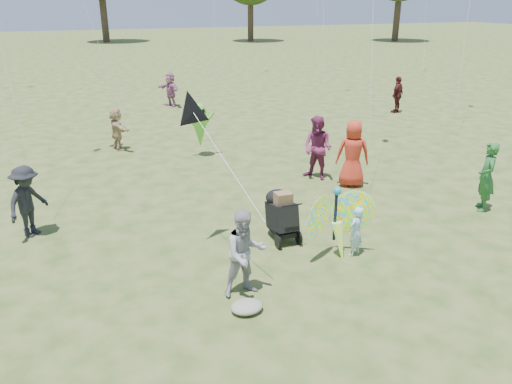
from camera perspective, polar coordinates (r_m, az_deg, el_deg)
ground at (r=9.61m, az=4.41°, el=-9.02°), size 160.00×160.00×0.00m
child_girl at (r=10.13m, az=11.34°, el=-4.42°), size 0.44×0.38×1.03m
adult_man at (r=8.55m, az=-1.22°, el=-7.03°), size 0.78×0.62×1.57m
grey_bag at (r=8.45m, az=-1.06°, el=-12.98°), size 0.54×0.45×0.17m
crowd_a at (r=13.75m, az=11.00°, el=4.31°), size 1.06×0.92×1.82m
crowd_b at (r=11.71m, az=-24.66°, el=-0.98°), size 1.11×1.16×1.58m
crowd_d at (r=17.56m, az=-15.61°, el=6.96°), size 0.70×1.39×1.44m
crowd_e at (r=14.15m, az=7.06°, el=4.99°), size 1.03×1.10×1.81m
crowd_f at (r=13.14m, az=24.85°, el=1.58°), size 0.67×0.74×1.69m
crowd_h at (r=23.55m, az=15.87°, el=10.67°), size 1.02×0.81×1.61m
crowd_j at (r=24.39m, az=-9.77°, el=11.46°), size 1.02×1.52×1.58m
jogging_stroller at (r=10.57m, az=2.88°, el=-2.32°), size 0.54×1.06×1.09m
butterfly_kite at (r=9.93m, az=9.26°, el=-3.52°), size 1.74×0.75×1.66m
delta_kite_rig at (r=9.74m, az=-7.15°, el=8.96°), size 1.11×2.39×1.95m
alien_kite at (r=16.26m, az=-6.44°, el=7.41°), size 1.12×0.69×1.74m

